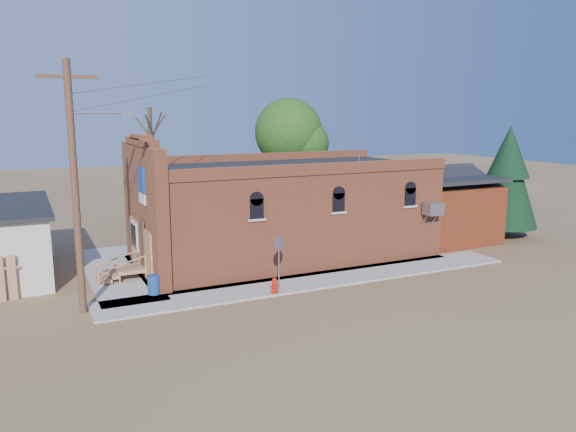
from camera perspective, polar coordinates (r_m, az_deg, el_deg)
name	(u,v)px	position (r m, az deg, el deg)	size (l,w,h in m)	color
ground	(299,291)	(23.13, 1.08, -7.67)	(120.00, 120.00, 0.00)	brown
sidewalk_south	(320,280)	(24.54, 3.28, -6.51)	(19.00, 2.20, 0.08)	#9E9991
sidewalk_west	(116,272)	(26.86, -17.05, -5.46)	(2.60, 10.00, 0.08)	#9E9991
brick_bar	(279,211)	(28.07, -0.93, 0.50)	(16.40, 7.97, 6.30)	#B15636
red_shed	(434,200)	(33.36, 14.66, 1.63)	(5.40, 6.40, 4.30)	#5B200F
utility_pole	(76,183)	(21.06, -20.71, 3.18)	(3.12, 0.26, 9.00)	#492D1D
tree_bare_near	(151,134)	(33.38, -13.79, 8.05)	(2.80, 2.80, 7.65)	#4C372B
tree_leafy	(288,132)	(36.77, 0.05, 8.49)	(4.40, 4.40, 8.15)	#4C372B
evergreen_tree	(508,174)	(34.85, 21.42, 4.00)	(3.60, 3.60, 6.50)	#4C372B
fire_hydrant	(274,286)	(22.57, -1.38, -7.07)	(0.36, 0.33, 0.64)	#B7150A
stop_sign	(279,248)	(22.26, -0.94, -3.32)	(0.58, 0.37, 2.36)	gray
trash_barrel	(154,285)	(23.08, -13.46, -6.80)	(0.50, 0.50, 0.77)	navy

